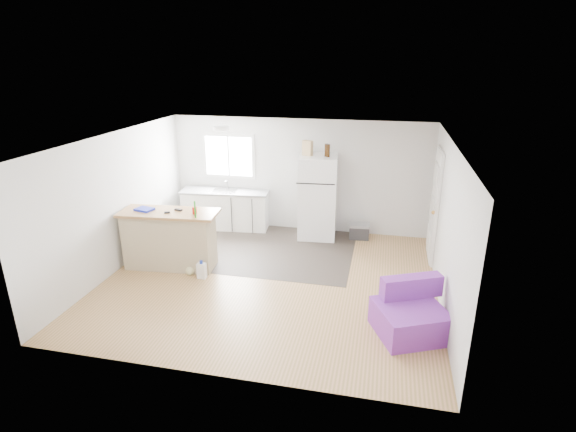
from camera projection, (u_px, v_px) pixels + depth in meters
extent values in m
cube|color=olive|center=(270.00, 280.00, 7.67)|extent=(5.50, 5.00, 0.01)
cube|color=white|center=(268.00, 140.00, 6.86)|extent=(5.50, 5.00, 0.01)
cube|color=silver|center=(299.00, 175.00, 9.56)|extent=(5.50, 0.01, 2.40)
cube|color=silver|center=(212.00, 287.00, 4.97)|extent=(5.50, 0.01, 2.40)
cube|color=silver|center=(116.00, 202.00, 7.82)|extent=(0.01, 5.00, 2.40)
cube|color=silver|center=(447.00, 227.00, 6.71)|extent=(0.01, 5.00, 2.40)
cube|color=#322A26|center=(251.00, 247.00, 8.96)|extent=(4.05, 2.50, 0.00)
cube|color=white|center=(229.00, 156.00, 9.75)|extent=(1.18, 0.04, 0.98)
cube|color=white|center=(229.00, 156.00, 9.73)|extent=(1.05, 0.01, 0.85)
cube|color=white|center=(229.00, 156.00, 9.72)|extent=(0.03, 0.02, 0.85)
cube|color=white|center=(435.00, 206.00, 8.20)|extent=(0.05, 0.82, 2.03)
cube|color=white|center=(435.00, 206.00, 8.20)|extent=(0.03, 0.92, 2.10)
sphere|color=gold|center=(433.00, 213.00, 7.92)|extent=(0.07, 0.07, 0.07)
cylinder|color=white|center=(221.00, 128.00, 8.22)|extent=(0.30, 0.30, 0.07)
cube|color=white|center=(226.00, 210.00, 9.87)|extent=(1.89, 0.73, 0.81)
cube|color=slate|center=(225.00, 191.00, 9.73)|extent=(1.95, 0.77, 0.04)
cube|color=silver|center=(224.00, 192.00, 9.71)|extent=(0.54, 0.43, 0.06)
cube|color=beige|center=(170.00, 240.00, 8.00)|extent=(1.60, 0.68, 1.01)
cube|color=#B6834E|center=(169.00, 213.00, 7.82)|extent=(1.76, 0.79, 0.05)
cube|color=white|center=(318.00, 197.00, 9.23)|extent=(0.82, 0.77, 1.73)
cube|color=black|center=(315.00, 184.00, 8.77)|extent=(0.76, 0.08, 0.02)
cube|color=silver|center=(300.00, 172.00, 8.75)|extent=(0.03, 0.02, 0.31)
cube|color=silver|center=(300.00, 209.00, 9.01)|extent=(0.03, 0.02, 0.61)
cube|color=#2D2D2F|center=(359.00, 232.00, 9.36)|extent=(0.43, 0.30, 0.27)
cube|color=gray|center=(359.00, 225.00, 9.30)|extent=(0.44, 0.32, 0.05)
cube|color=purple|center=(410.00, 320.00, 6.12)|extent=(1.14, 1.11, 0.41)
cube|color=purple|center=(411.00, 286.00, 6.28)|extent=(0.88, 0.55, 0.31)
cube|color=white|center=(202.00, 271.00, 7.68)|extent=(0.15, 0.11, 0.27)
cylinder|color=#1931B0|center=(201.00, 262.00, 7.63)|extent=(0.06, 0.06, 0.05)
cylinder|color=green|center=(197.00, 235.00, 7.71)|extent=(0.17, 0.34, 1.33)
sphere|color=beige|center=(190.00, 271.00, 7.83)|extent=(0.15, 0.15, 0.15)
cylinder|color=red|center=(195.00, 210.00, 7.68)|extent=(0.10, 0.10, 0.12)
cube|color=#1320B3|center=(144.00, 209.00, 7.87)|extent=(0.34, 0.28, 0.04)
cube|color=black|center=(178.00, 210.00, 7.85)|extent=(0.15, 0.08, 0.03)
cube|color=black|center=(167.00, 212.00, 7.73)|extent=(0.11, 0.08, 0.03)
cube|color=tan|center=(308.00, 148.00, 8.90)|extent=(0.22, 0.17, 0.30)
cylinder|color=#321C09|center=(328.00, 151.00, 8.79)|extent=(0.09, 0.09, 0.25)
cylinder|color=#321C09|center=(326.00, 150.00, 8.84)|extent=(0.07, 0.07, 0.25)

